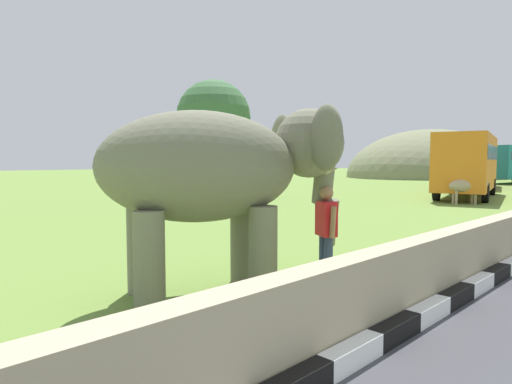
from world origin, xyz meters
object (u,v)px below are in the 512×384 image
bus_orange (468,161)px  person_handler (326,229)px  bus_red (476,161)px  elephant (223,170)px  cow_near (466,186)px

bus_orange → person_handler: bearing=-166.3°
person_handler → bus_red: size_ratio=0.20×
elephant → cow_near: bearing=8.6°
elephant → person_handler: size_ratio=2.44×
bus_orange → cow_near: (-4.09, -1.40, -1.21)m
bus_orange → elephant: bearing=-169.4°
elephant → cow_near: elephant is taller
elephant → bus_red: (32.16, 7.13, 0.14)m
bus_orange → bus_red: same height
bus_orange → bus_red: bearing=16.4°
cow_near → person_handler: bearing=-167.7°
bus_red → bus_orange: bearing=-163.6°
elephant → bus_red: bus_red is taller
cow_near → bus_red: bearing=17.1°
person_handler → bus_orange: size_ratio=0.18×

